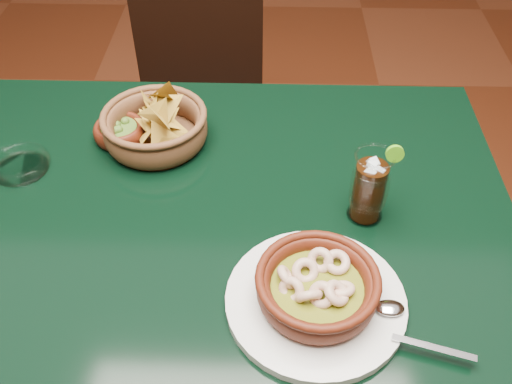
{
  "coord_description": "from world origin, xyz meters",
  "views": [
    {
      "loc": [
        0.16,
        -0.71,
        1.47
      ],
      "look_at": [
        0.14,
        -0.02,
        0.81
      ],
      "focal_mm": 40.0,
      "sensor_mm": 36.0,
      "label": 1
    }
  ],
  "objects_px": {
    "shrimp_plate": "(317,291)",
    "cola_drink": "(369,187)",
    "dining_table": "(183,243)",
    "dining_chair": "(200,103)",
    "chip_basket": "(155,126)"
  },
  "relations": [
    {
      "from": "dining_table",
      "to": "cola_drink",
      "type": "distance_m",
      "value": 0.37
    },
    {
      "from": "dining_table",
      "to": "shrimp_plate",
      "type": "relative_size",
      "value": 3.39
    },
    {
      "from": "chip_basket",
      "to": "cola_drink",
      "type": "relative_size",
      "value": 1.54
    },
    {
      "from": "chip_basket",
      "to": "cola_drink",
      "type": "distance_m",
      "value": 0.44
    },
    {
      "from": "dining_table",
      "to": "dining_chair",
      "type": "distance_m",
      "value": 0.73
    },
    {
      "from": "cola_drink",
      "to": "dining_chair",
      "type": "bearing_deg",
      "value": 118.04
    },
    {
      "from": "dining_table",
      "to": "shrimp_plate",
      "type": "xyz_separation_m",
      "value": [
        0.24,
        -0.2,
        0.13
      ]
    },
    {
      "from": "dining_table",
      "to": "chip_basket",
      "type": "xyz_separation_m",
      "value": [
        -0.06,
        0.18,
        0.14
      ]
    },
    {
      "from": "dining_chair",
      "to": "chip_basket",
      "type": "relative_size",
      "value": 3.61
    },
    {
      "from": "chip_basket",
      "to": "shrimp_plate",
      "type": "bearing_deg",
      "value": -51.98
    },
    {
      "from": "dining_chair",
      "to": "chip_basket",
      "type": "bearing_deg",
      "value": -91.55
    },
    {
      "from": "shrimp_plate",
      "to": "chip_basket",
      "type": "height_order",
      "value": "chip_basket"
    },
    {
      "from": "dining_table",
      "to": "dining_chair",
      "type": "bearing_deg",
      "value": 94.09
    },
    {
      "from": "shrimp_plate",
      "to": "cola_drink",
      "type": "bearing_deg",
      "value": 63.58
    },
    {
      "from": "dining_chair",
      "to": "shrimp_plate",
      "type": "xyz_separation_m",
      "value": [
        0.29,
        -0.91,
        0.31
      ]
    }
  ]
}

